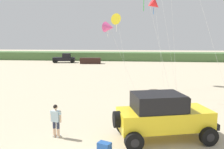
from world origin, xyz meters
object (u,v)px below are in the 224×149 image
object	(u,v)px
kite_green_box	(155,5)
kite_pink_ribbon	(109,27)
distant_pickup	(65,58)
person_watching	(56,119)
jeep	(163,115)
distant_sedan	(90,61)
cooler_box	(104,147)
kite_yellow_diamond	(118,20)

from	to	relation	value
kite_green_box	kite_pink_ribbon	size ratio (longest dim) A/B	1.41
distant_pickup	kite_pink_ribbon	distance (m)	29.30
person_watching	kite_pink_ribbon	xyz separation A→B (m)	(0.94, 12.89, 5.10)
jeep	person_watching	bearing A→B (deg)	-175.23
distant_sedan	kite_green_box	bearing A→B (deg)	-66.97
person_watching	cooler_box	bearing A→B (deg)	-24.35
kite_yellow_diamond	distant_pickup	bearing A→B (deg)	118.75
distant_sedan	kite_yellow_diamond	world-z (taller)	kite_yellow_diamond
jeep	kite_green_box	size ratio (longest dim) A/B	0.53
jeep	distant_pickup	world-z (taller)	jeep
jeep	kite_green_box	xyz separation A→B (m)	(0.37, 15.86, 7.41)
kite_green_box	cooler_box	bearing A→B (deg)	-99.68
jeep	distant_sedan	bearing A→B (deg)	107.17
cooler_box	kite_green_box	world-z (taller)	kite_green_box
cooler_box	jeep	bearing A→B (deg)	54.52
jeep	person_watching	world-z (taller)	jeep
kite_green_box	distant_pickup	bearing A→B (deg)	128.39
person_watching	kite_yellow_diamond	xyz separation A→B (m)	(1.79, 13.23, 5.83)
distant_pickup	distant_sedan	size ratio (longest dim) A/B	1.15
distant_pickup	jeep	bearing A→B (deg)	-65.61
cooler_box	kite_yellow_diamond	xyz separation A→B (m)	(-0.78, 14.40, 6.57)
distant_pickup	kite_yellow_diamond	distance (m)	29.52
distant_sedan	kite_yellow_diamond	bearing A→B (deg)	-77.93
person_watching	kite_green_box	world-z (taller)	kite_green_box
cooler_box	kite_green_box	xyz separation A→B (m)	(2.98, 17.46, 8.42)
jeep	kite_yellow_diamond	world-z (taller)	kite_yellow_diamond
kite_green_box	jeep	bearing A→B (deg)	-91.35
cooler_box	person_watching	bearing A→B (deg)	178.65
kite_yellow_diamond	person_watching	bearing A→B (deg)	-97.70
cooler_box	distant_sedan	distance (m)	39.24
jeep	cooler_box	world-z (taller)	jeep
kite_yellow_diamond	kite_green_box	bearing A→B (deg)	39.13
kite_green_box	kite_pink_ribbon	bearing A→B (deg)	-143.54
kite_pink_ribbon	person_watching	bearing A→B (deg)	-94.19
distant_sedan	kite_pink_ribbon	bearing A→B (deg)	-79.99
kite_green_box	kite_yellow_diamond	size ratio (longest dim) A/B	1.26
distant_pickup	distant_sedan	distance (m)	6.18
person_watching	distant_sedan	bearing A→B (deg)	99.42
jeep	distant_pickup	xyz separation A→B (m)	(-17.31, 38.17, -0.26)
cooler_box	kite_pink_ribbon	bearing A→B (deg)	119.61
cooler_box	kite_pink_ribbon	size ratio (longest dim) A/B	0.08
kite_pink_ribbon	kite_green_box	bearing A→B (deg)	36.46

